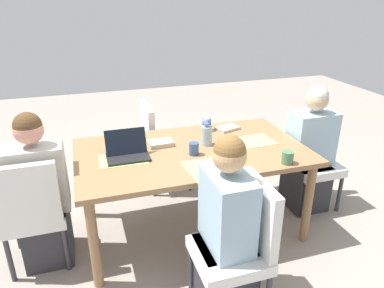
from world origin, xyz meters
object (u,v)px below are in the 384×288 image
(person_head_left_left_far, at_px, (41,199))
(laptop_head_left_left_far, at_px, (127,152))
(chair_near_left_near, at_px, (241,241))
(chair_head_left_left_far, at_px, (32,209))
(book_blue_cover, at_px, (161,143))
(person_near_left_near, at_px, (226,234))
(book_red_cover, at_px, (228,128))
(coffee_mug_near_right, at_px, (288,157))
(coffee_mug_near_left, at_px, (207,125))
(person_head_right_left_mid, at_px, (309,156))
(coffee_mug_centre_left, at_px, (194,149))
(flower_vase, at_px, (207,132))
(dining_table, at_px, (192,158))
(chair_far_right_near, at_px, (160,143))
(chair_head_right_left_mid, at_px, (309,155))

(person_head_left_left_far, height_order, laptop_head_left_left_far, person_head_left_left_far)
(chair_near_left_near, height_order, chair_head_left_left_far, same)
(chair_near_left_near, distance_m, book_blue_cover, 1.12)
(person_near_left_near, xyz_separation_m, chair_head_left_left_far, (-1.20, 0.72, -0.03))
(chair_head_left_left_far, relative_size, book_blue_cover, 4.50)
(person_head_left_left_far, relative_size, book_red_cover, 5.97)
(chair_head_left_left_far, height_order, coffee_mug_near_right, chair_head_left_left_far)
(coffee_mug_near_left, bearing_deg, coffee_mug_near_right, -67.93)
(person_head_right_left_mid, bearing_deg, chair_near_left_near, -140.85)
(book_red_cover, bearing_deg, person_near_left_near, -129.31)
(person_head_right_left_mid, bearing_deg, coffee_mug_near_left, 157.66)
(coffee_mug_centre_left, bearing_deg, laptop_head_left_left_far, 168.41)
(coffee_mug_centre_left, bearing_deg, chair_head_left_left_far, -179.43)
(chair_near_left_near, bearing_deg, flower_vase, 83.28)
(person_near_left_near, bearing_deg, coffee_mug_near_right, 30.41)
(chair_near_left_near, bearing_deg, person_near_left_near, 141.24)
(laptop_head_left_left_far, bearing_deg, coffee_mug_near_right, -22.46)
(dining_table, bearing_deg, person_head_right_left_mid, 0.79)
(chair_far_right_near, distance_m, coffee_mug_near_right, 1.47)
(person_near_left_near, distance_m, person_head_left_left_far, 1.39)
(person_near_left_near, height_order, chair_head_right_left_mid, person_near_left_near)
(chair_head_left_left_far, relative_size, book_red_cover, 4.50)
(coffee_mug_near_right, xyz_separation_m, coffee_mug_centre_left, (-0.61, 0.36, 0.00))
(person_near_left_near, distance_m, person_head_right_left_mid, 1.45)
(coffee_mug_near_left, bearing_deg, person_near_left_near, -104.00)
(chair_near_left_near, xyz_separation_m, laptop_head_left_left_far, (-0.55, 0.90, 0.30))
(dining_table, xyz_separation_m, chair_far_right_near, (-0.09, 0.82, -0.18))
(chair_near_left_near, relative_size, book_red_cover, 4.50)
(person_near_left_near, height_order, coffee_mug_near_right, person_near_left_near)
(chair_far_right_near, distance_m, laptop_head_left_left_far, 0.96)
(chair_head_left_left_far, xyz_separation_m, coffee_mug_near_right, (1.83, -0.35, 0.30))
(dining_table, height_order, chair_head_left_left_far, chair_head_left_left_far)
(coffee_mug_centre_left, xyz_separation_m, book_red_cover, (0.47, 0.44, -0.04))
(dining_table, relative_size, chair_head_left_left_far, 2.05)
(person_head_right_left_mid, xyz_separation_m, chair_head_left_left_far, (-2.38, -0.12, -0.03))
(person_head_left_left_far, bearing_deg, person_head_right_left_mid, 1.16)
(laptop_head_left_left_far, relative_size, coffee_mug_near_left, 2.93)
(dining_table, xyz_separation_m, laptop_head_left_left_far, (-0.52, 0.01, 0.12))
(laptop_head_left_left_far, distance_m, coffee_mug_centre_left, 0.51)
(person_near_left_near, xyz_separation_m, chair_head_right_left_mid, (1.24, 0.92, -0.03))
(person_head_right_left_mid, xyz_separation_m, coffee_mug_near_right, (-0.55, -0.47, 0.27))
(coffee_mug_near_right, bearing_deg, person_head_right_left_mid, 40.63)
(chair_head_left_left_far, bearing_deg, coffee_mug_centre_left, 0.57)
(chair_head_left_left_far, bearing_deg, person_near_left_near, -31.08)
(person_near_left_near, distance_m, chair_head_right_left_mid, 1.55)
(dining_table, height_order, person_head_left_left_far, person_head_left_left_far)
(chair_head_left_left_far, bearing_deg, person_head_right_left_mid, 2.93)
(book_red_cover, xyz_separation_m, book_blue_cover, (-0.67, -0.18, 0.01))
(person_head_right_left_mid, distance_m, book_blue_cover, 1.39)
(person_head_right_left_mid, xyz_separation_m, person_head_left_left_far, (-2.32, -0.05, 0.00))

